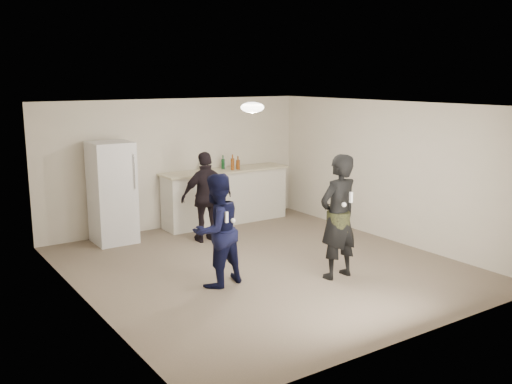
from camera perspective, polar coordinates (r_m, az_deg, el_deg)
floor at (r=8.99m, az=0.72°, el=-7.41°), size 6.00×6.00×0.00m
ceiling at (r=8.52m, az=0.76°, el=8.71°), size 6.00×6.00×0.00m
wall_back at (r=11.24m, az=-7.99°, el=2.85°), size 6.00×0.00×6.00m
wall_front at (r=6.49m, az=15.98°, el=-3.78°), size 6.00×0.00×6.00m
wall_left at (r=7.49m, az=-16.85°, el=-1.82°), size 0.00×6.00×6.00m
wall_right at (r=10.46m, az=13.25°, el=2.02°), size 0.00×6.00×6.00m
counter at (r=11.51m, az=-3.06°, el=-0.52°), size 2.60×0.56×1.05m
counter_top at (r=11.41m, az=-3.09°, el=2.16°), size 2.68×0.64×0.04m
fridge at (r=10.38m, az=-14.19°, el=-0.06°), size 0.70×0.70×1.80m
fridge_handle at (r=10.06m, az=-12.08°, el=2.00°), size 0.02×0.02×0.60m
ceiling_dome at (r=8.77m, az=-0.37°, el=8.46°), size 0.36×0.36×0.16m
shaker at (r=11.24m, az=-5.39°, el=2.53°), size 0.08×0.08×0.17m
man at (r=7.99m, az=-3.98°, el=-3.85°), size 0.89×0.76×1.61m
woman at (r=8.35m, az=8.23°, el=-2.47°), size 0.70×0.48×1.83m
camo_shorts at (r=8.36m, az=8.22°, el=-2.91°), size 0.34×0.34×0.28m
spectator at (r=10.17m, az=-4.97°, el=-0.49°), size 0.99×0.49×1.62m
remote_man at (r=7.69m, az=-2.96°, el=-2.53°), size 0.04×0.04×0.15m
nunchuk_man at (r=7.80m, az=-2.31°, el=-2.87°), size 0.07×0.07×0.07m
remote_woman at (r=8.10m, az=9.48°, el=-0.52°), size 0.04×0.04×0.15m
nunchuk_woman at (r=8.07m, az=8.79°, el=-1.26°), size 0.07×0.07×0.07m
bottle_cluster at (r=11.41m, az=-2.60°, el=2.78°), size 0.30×0.32×0.23m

